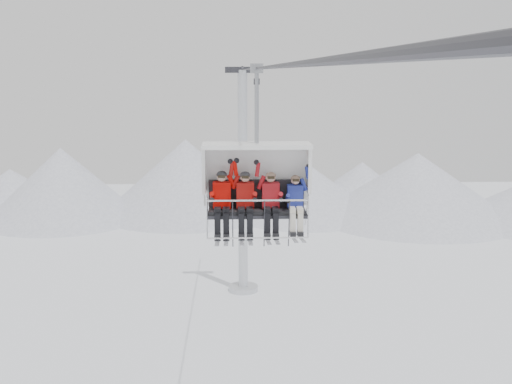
{
  "coord_description": "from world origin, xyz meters",
  "views": [
    {
      "loc": [
        -0.55,
        -15.46,
        13.24
      ],
      "look_at": [
        0.0,
        0.0,
        10.31
      ],
      "focal_mm": 45.0,
      "sensor_mm": 36.0,
      "label": 1
    }
  ],
  "objects_px": {
    "skier_center_left": "(245,201)",
    "chairlift_carrier": "(256,178)",
    "skier_far_left": "(222,201)",
    "skier_center_right": "(271,201)",
    "skier_far_right": "(295,202)",
    "lift_tower_right": "(243,198)"
  },
  "relations": [
    {
      "from": "chairlift_carrier",
      "to": "skier_far_right",
      "type": "bearing_deg",
      "value": -19.37
    },
    {
      "from": "lift_tower_right",
      "to": "skier_far_right",
      "type": "xyz_separation_m",
      "value": [
        0.92,
        -22.62,
        4.39
      ]
    },
    {
      "from": "lift_tower_right",
      "to": "chairlift_carrier",
      "type": "xyz_separation_m",
      "value": [
        0.0,
        -22.3,
        4.93
      ]
    },
    {
      "from": "skier_far_left",
      "to": "skier_center_right",
      "type": "distance_m",
      "value": 1.16
    },
    {
      "from": "skier_center_left",
      "to": "skier_center_right",
      "type": "relative_size",
      "value": 1.0
    },
    {
      "from": "chairlift_carrier",
      "to": "skier_far_left",
      "type": "xyz_separation_m",
      "value": [
        -0.83,
        -0.31,
        -0.49
      ]
    },
    {
      "from": "skier_far_right",
      "to": "skier_center_left",
      "type": "bearing_deg",
      "value": 179.38
    },
    {
      "from": "skier_far_right",
      "to": "skier_far_left",
      "type": "bearing_deg",
      "value": 179.52
    },
    {
      "from": "skier_center_left",
      "to": "chairlift_carrier",
      "type": "bearing_deg",
      "value": 48.32
    },
    {
      "from": "chairlift_carrier",
      "to": "skier_far_right",
      "type": "xyz_separation_m",
      "value": [
        0.92,
        -0.32,
        -0.54
      ]
    },
    {
      "from": "skier_far_left",
      "to": "skier_center_left",
      "type": "bearing_deg",
      "value": -0.19
    },
    {
      "from": "chairlift_carrier",
      "to": "skier_center_right",
      "type": "distance_m",
      "value": 0.68
    },
    {
      "from": "skier_far_left",
      "to": "skier_far_right",
      "type": "bearing_deg",
      "value": -0.48
    },
    {
      "from": "lift_tower_right",
      "to": "skier_far_left",
      "type": "xyz_separation_m",
      "value": [
        -0.83,
        -22.61,
        4.45
      ]
    },
    {
      "from": "skier_center_right",
      "to": "skier_far_right",
      "type": "xyz_separation_m",
      "value": [
        0.58,
        -0.01,
        -0.04
      ]
    },
    {
      "from": "lift_tower_right",
      "to": "chairlift_carrier",
      "type": "relative_size",
      "value": 3.38
    },
    {
      "from": "lift_tower_right",
      "to": "chairlift_carrier",
      "type": "height_order",
      "value": "lift_tower_right"
    },
    {
      "from": "chairlift_carrier",
      "to": "skier_far_left",
      "type": "height_order",
      "value": "chairlift_carrier"
    },
    {
      "from": "chairlift_carrier",
      "to": "skier_far_right",
      "type": "distance_m",
      "value": 1.11
    },
    {
      "from": "skier_far_left",
      "to": "skier_center_left",
      "type": "distance_m",
      "value": 0.55
    },
    {
      "from": "lift_tower_right",
      "to": "skier_far_right",
      "type": "distance_m",
      "value": 23.07
    },
    {
      "from": "skier_far_left",
      "to": "skier_far_right",
      "type": "distance_m",
      "value": 1.75
    }
  ]
}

